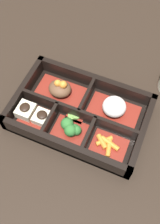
# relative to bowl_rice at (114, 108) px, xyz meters

# --- Properties ---
(ground_plane) EXTENTS (3.00, 3.00, 0.00)m
(ground_plane) POSITION_rel_bowl_rice_xyz_m (-0.07, -0.04, -0.03)
(ground_plane) COLOR black
(bento_base) EXTENTS (0.32, 0.21, 0.01)m
(bento_base) POSITION_rel_bowl_rice_xyz_m (-0.07, -0.04, -0.03)
(bento_base) COLOR black
(bento_base) RESTS_ON ground_plane
(bento_rim) EXTENTS (0.32, 0.21, 0.05)m
(bento_rim) POSITION_rel_bowl_rice_xyz_m (-0.07, -0.04, -0.01)
(bento_rim) COLOR black
(bento_rim) RESTS_ON ground_plane
(bowl_stew) EXTENTS (0.13, 0.08, 0.05)m
(bowl_stew) POSITION_rel_bowl_rice_xyz_m (-0.14, 0.00, -0.00)
(bowl_stew) COLOR maroon
(bowl_stew) RESTS_ON bento_base
(bowl_rice) EXTENTS (0.13, 0.08, 0.05)m
(bowl_rice) POSITION_rel_bowl_rice_xyz_m (0.00, 0.00, 0.00)
(bowl_rice) COLOR maroon
(bowl_rice) RESTS_ON bento_base
(bowl_tofu) EXTENTS (0.09, 0.06, 0.04)m
(bowl_tofu) POSITION_rel_bowl_rice_xyz_m (-0.17, -0.09, -0.01)
(bowl_tofu) COLOR maroon
(bowl_tofu) RESTS_ON bento_base
(bowl_greens) EXTENTS (0.08, 0.06, 0.04)m
(bowl_greens) POSITION_rel_bowl_rice_xyz_m (-0.08, -0.09, -0.00)
(bowl_greens) COLOR maroon
(bowl_greens) RESTS_ON bento_base
(bowl_carrots) EXTENTS (0.08, 0.06, 0.02)m
(bowl_carrots) POSITION_rel_bowl_rice_xyz_m (0.02, -0.09, -0.01)
(bowl_carrots) COLOR maroon
(bowl_carrots) RESTS_ON bento_base
(bowl_pickles) EXTENTS (0.04, 0.03, 0.01)m
(bowl_pickles) POSITION_rel_bowl_rice_xyz_m (-0.08, -0.05, -0.01)
(bowl_pickles) COLOR maroon
(bowl_pickles) RESTS_ON bento_base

